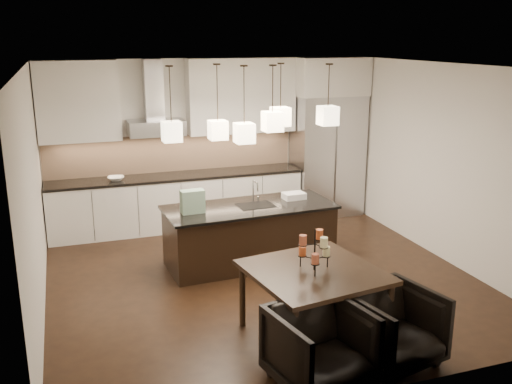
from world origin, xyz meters
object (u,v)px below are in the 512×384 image
object	(u,v)px
refrigerator	(327,156)
armchair_right	(394,327)
dining_table	(313,304)
island_body	(250,236)
armchair_left	(320,348)

from	to	relation	value
refrigerator	armchair_right	distance (m)	5.02
dining_table	armchair_right	size ratio (longest dim) A/B	1.56
island_body	dining_table	xyz separation A→B (m)	(-0.01, -2.21, -0.02)
refrigerator	island_body	bearing A→B (deg)	-138.79
armchair_left	armchair_right	distance (m)	0.87
island_body	armchair_left	xyz separation A→B (m)	(-0.32, -3.04, -0.02)
dining_table	refrigerator	bearing A→B (deg)	54.39
refrigerator	dining_table	size ratio (longest dim) A/B	1.66
island_body	armchair_left	bearing A→B (deg)	-98.79
dining_table	armchair_right	xyz separation A→B (m)	(0.55, -0.71, -0.01)
armchair_right	refrigerator	bearing A→B (deg)	59.43
island_body	armchair_right	size ratio (longest dim) A/B	2.79
armchair_left	armchair_right	world-z (taller)	armchair_left
refrigerator	armchair_left	world-z (taller)	refrigerator
dining_table	armchair_left	distance (m)	0.89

